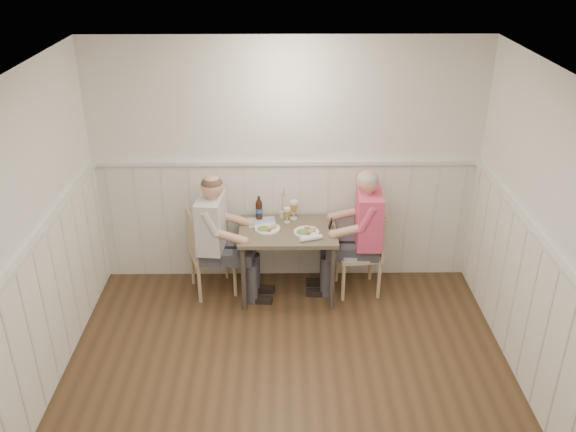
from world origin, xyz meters
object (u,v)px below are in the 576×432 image
object	(u,v)px
chair_left	(206,249)
man_in_pink	(363,242)
chair_right	(364,248)
dining_table	(288,238)
grass_vase	(282,204)
diner_cream	(217,247)
beer_bottle	(259,209)

from	to	relation	value
chair_left	man_in_pink	size ratio (longest dim) A/B	0.66
man_in_pink	chair_left	bearing A→B (deg)	179.28
chair_right	dining_table	bearing A→B (deg)	-176.04
dining_table	chair_left	distance (m)	0.86
man_in_pink	dining_table	bearing A→B (deg)	-178.21
dining_table	grass_vase	world-z (taller)	grass_vase
dining_table	grass_vase	xyz separation A→B (m)	(-0.06, 0.26, 0.26)
chair_left	diner_cream	distance (m)	0.17
diner_cream	man_in_pink	bearing A→B (deg)	2.61
dining_table	diner_cream	bearing A→B (deg)	-176.53
chair_left	grass_vase	distance (m)	0.91
man_in_pink	diner_cream	distance (m)	1.49
chair_right	grass_vase	world-z (taller)	grass_vase
chair_left	beer_bottle	bearing A→B (deg)	20.09
beer_bottle	grass_vase	distance (m)	0.24
chair_right	man_in_pink	xyz separation A→B (m)	(-0.02, -0.03, 0.08)
dining_table	diner_cream	distance (m)	0.73
chair_right	beer_bottle	distance (m)	1.16
diner_cream	grass_vase	size ratio (longest dim) A/B	3.83
dining_table	beer_bottle	distance (m)	0.44
chair_right	beer_bottle	bearing A→B (deg)	170.19
dining_table	chair_right	size ratio (longest dim) A/B	1.07
man_in_pink	beer_bottle	size ratio (longest dim) A/B	5.40
dining_table	chair_left	size ratio (longest dim) A/B	1.07
beer_bottle	chair_left	bearing A→B (deg)	-159.91
chair_right	chair_left	world-z (taller)	same
dining_table	grass_vase	bearing A→B (deg)	103.33
beer_bottle	diner_cream	bearing A→B (deg)	-145.98
chair_right	chair_left	size ratio (longest dim) A/B	1.00
chair_left	dining_table	bearing A→B (deg)	-3.02
chair_right	beer_bottle	world-z (taller)	beer_bottle
chair_right	man_in_pink	bearing A→B (deg)	-126.19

